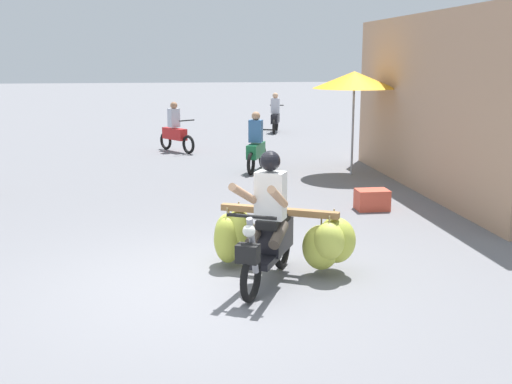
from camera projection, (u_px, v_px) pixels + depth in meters
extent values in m
plane|color=slate|center=(204.00, 285.00, 7.49)|extent=(120.00, 120.00, 0.00)
torus|color=black|center=(251.00, 277.00, 6.93)|extent=(0.32, 0.54, 0.56)
torus|color=black|center=(282.00, 247.00, 8.04)|extent=(0.32, 0.54, 0.56)
cube|color=black|center=(265.00, 260.00, 7.39)|extent=(0.47, 0.61, 0.08)
cube|color=black|center=(275.00, 236.00, 7.72)|extent=(0.54, 0.70, 0.36)
cube|color=black|center=(273.00, 220.00, 7.60)|extent=(0.50, 0.65, 0.10)
cylinder|color=gray|center=(253.00, 246.00, 6.92)|extent=(0.19, 0.28, 0.69)
cylinder|color=black|center=(251.00, 216.00, 6.81)|extent=(0.52, 0.29, 0.04)
sphere|color=silver|center=(249.00, 231.00, 6.76)|extent=(0.14, 0.14, 0.14)
cube|color=black|center=(248.00, 254.00, 6.78)|extent=(0.29, 0.25, 0.20)
cube|color=black|center=(251.00, 251.00, 6.87)|extent=(0.21, 0.30, 0.04)
cube|color=olive|center=(279.00, 211.00, 7.80)|extent=(1.39, 0.76, 0.08)
cube|color=olive|center=(283.00, 210.00, 7.97)|extent=(1.24, 0.68, 0.06)
ellipsoid|color=#B2BD42|center=(336.00, 240.00, 7.74)|extent=(0.56, 0.52, 0.56)
cylinder|color=#998459|center=(337.00, 217.00, 7.68)|extent=(0.02, 0.02, 0.09)
ellipsoid|color=#B6C046|center=(333.00, 240.00, 7.94)|extent=(0.52, 0.52, 0.57)
cylinder|color=#998459|center=(334.00, 215.00, 7.87)|extent=(0.02, 0.02, 0.14)
ellipsoid|color=#AFB93F|center=(239.00, 232.00, 8.34)|extent=(0.45, 0.42, 0.61)
cylinder|color=#998459|center=(239.00, 207.00, 8.27)|extent=(0.02, 0.02, 0.13)
ellipsoid|color=#B8C247|center=(321.00, 247.00, 7.74)|extent=(0.62, 0.61, 0.55)
cylinder|color=#998459|center=(321.00, 221.00, 7.67)|extent=(0.02, 0.02, 0.18)
ellipsoid|color=#B0BB40|center=(228.00, 240.00, 8.01)|extent=(0.47, 0.46, 0.60)
cylinder|color=#998459|center=(227.00, 213.00, 7.94)|extent=(0.02, 0.02, 0.14)
ellipsoid|color=#BBC54B|center=(329.00, 241.00, 7.58)|extent=(0.51, 0.50, 0.46)
cylinder|color=#998459|center=(329.00, 220.00, 7.53)|extent=(0.02, 0.02, 0.11)
ellipsoid|color=#B1BC41|center=(239.00, 232.00, 8.05)|extent=(0.51, 0.49, 0.53)
cylinder|color=#998459|center=(239.00, 210.00, 7.99)|extent=(0.02, 0.02, 0.09)
ellipsoid|color=#BAC44A|center=(229.00, 234.00, 8.19)|extent=(0.51, 0.50, 0.55)
cylinder|color=#998459|center=(229.00, 210.00, 8.13)|extent=(0.02, 0.02, 0.15)
cube|color=silver|center=(270.00, 195.00, 7.42)|extent=(0.40, 0.35, 0.56)
sphere|color=black|center=(270.00, 161.00, 7.32)|extent=(0.24, 0.24, 0.24)
cylinder|color=tan|center=(278.00, 197.00, 7.03)|extent=(0.36, 0.70, 0.39)
cylinder|color=tan|center=(245.00, 195.00, 7.15)|extent=(0.45, 0.66, 0.39)
cylinder|color=#4C4238|center=(279.00, 235.00, 7.35)|extent=(0.31, 0.45, 0.27)
cylinder|color=#4C4238|center=(256.00, 233.00, 7.44)|extent=(0.31, 0.45, 0.27)
torus|color=black|center=(277.00, 123.00, 23.12)|extent=(0.21, 0.52, 0.52)
torus|color=black|center=(274.00, 127.00, 22.05)|extent=(0.21, 0.52, 0.52)
cube|color=black|center=(275.00, 118.00, 22.44)|extent=(0.46, 0.93, 0.32)
cylinder|color=black|center=(277.00, 105.00, 22.93)|extent=(0.49, 0.16, 0.04)
cube|color=#B2B7C6|center=(275.00, 106.00, 22.32)|extent=(0.34, 0.27, 0.52)
sphere|color=tan|center=(275.00, 96.00, 22.27)|extent=(0.20, 0.20, 0.20)
torus|color=black|center=(188.00, 145.00, 17.55)|extent=(0.36, 0.47, 0.52)
torus|color=black|center=(166.00, 141.00, 18.35)|extent=(0.36, 0.47, 0.52)
cube|color=red|center=(175.00, 134.00, 17.97)|extent=(0.71, 0.88, 0.32)
cylinder|color=black|center=(187.00, 120.00, 17.45)|extent=(0.43, 0.31, 0.04)
cube|color=#B2B7C6|center=(174.00, 118.00, 17.89)|extent=(0.36, 0.33, 0.52)
sphere|color=#9E7051|center=(174.00, 105.00, 17.80)|extent=(0.20, 0.20, 0.20)
torus|color=black|center=(263.00, 156.00, 15.46)|extent=(0.27, 0.51, 0.52)
torus|color=black|center=(251.00, 164.00, 14.42)|extent=(0.27, 0.51, 0.52)
cube|color=#196638|center=(256.00, 150.00, 14.79)|extent=(0.56, 0.92, 0.32)
cylinder|color=black|center=(262.00, 130.00, 15.27)|extent=(0.48, 0.22, 0.04)
cube|color=#386699|center=(256.00, 131.00, 14.68)|extent=(0.35, 0.30, 0.52)
sphere|color=tan|center=(256.00, 116.00, 14.63)|extent=(0.20, 0.20, 0.20)
cylinder|color=#99999E|center=(353.00, 130.00, 14.31)|extent=(0.05, 0.05, 2.05)
cone|color=gold|center=(354.00, 80.00, 14.08)|extent=(1.85, 1.85, 0.38)
cube|color=#CC4C38|center=(372.00, 200.00, 11.14)|extent=(0.56, 0.40, 0.36)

